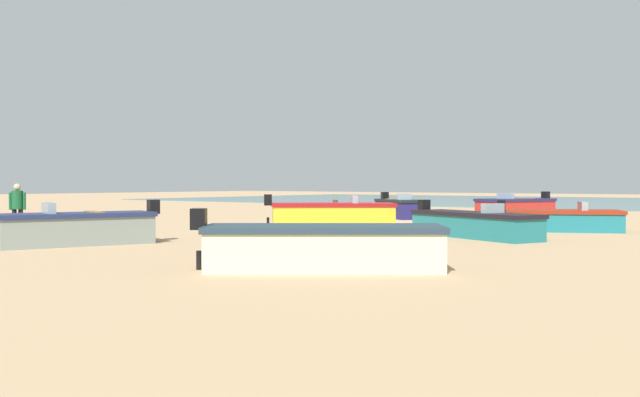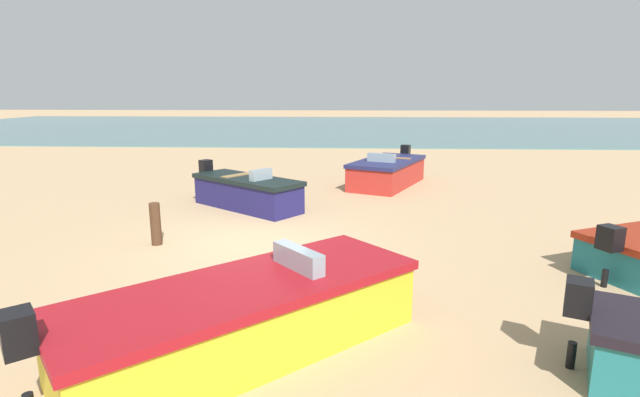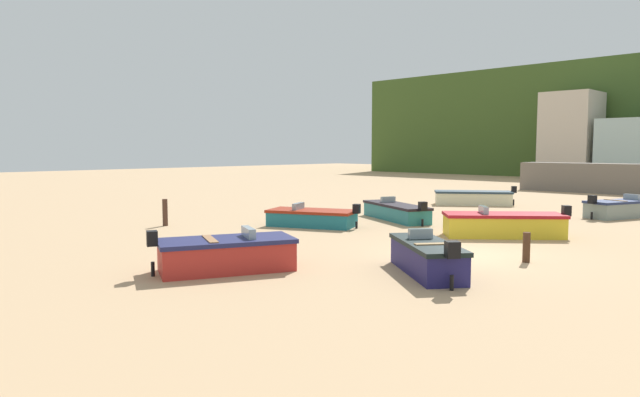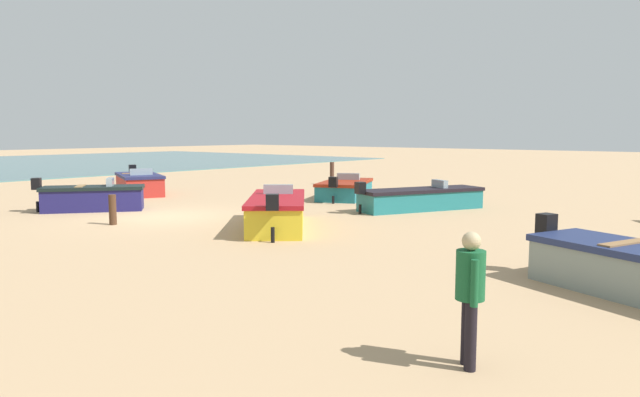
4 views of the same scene
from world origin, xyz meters
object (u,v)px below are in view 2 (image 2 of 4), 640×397
boat_yellow_1 (247,316)px  boat_navy_5 (247,192)px  mooring_post_mid_beach (156,224)px  boat_red_4 (387,172)px

boat_yellow_1 → boat_navy_5: size_ratio=1.28×
boat_navy_5 → mooring_post_mid_beach: 3.61m
boat_yellow_1 → boat_red_4: bearing=125.3°
boat_red_4 → mooring_post_mid_beach: bearing=76.6°
boat_yellow_1 → mooring_post_mid_beach: boat_yellow_1 is taller
boat_red_4 → boat_navy_5: bearing=65.1°
boat_navy_5 → mooring_post_mid_beach: boat_navy_5 is taller
boat_navy_5 → mooring_post_mid_beach: size_ratio=3.80×
boat_yellow_1 → boat_red_4: size_ratio=1.08×
mooring_post_mid_beach → boat_navy_5: bearing=-110.1°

